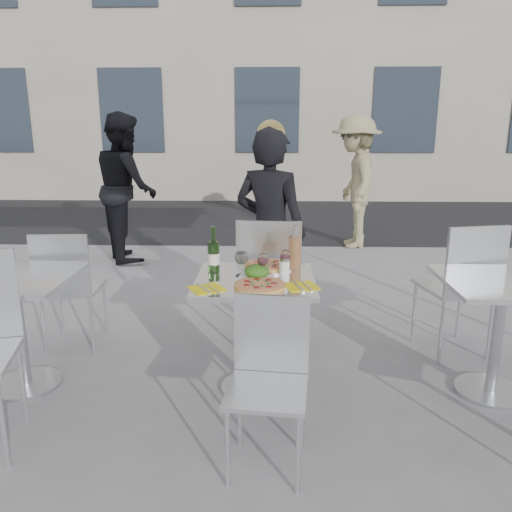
{
  "coord_description": "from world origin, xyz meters",
  "views": [
    {
      "loc": [
        0.09,
        -2.91,
        1.64
      ],
      "look_at": [
        0.0,
        0.15,
        0.85
      ],
      "focal_mm": 35.0,
      "sensor_mm": 36.0,
      "label": 1
    }
  ],
  "objects_px": {
    "side_table_right": "(500,313)",
    "wine_bottle": "(214,255)",
    "woman_diner": "(270,232)",
    "side_table_left": "(17,308)",
    "chair_far": "(270,273)",
    "carafe": "(295,253)",
    "main_table": "(255,311)",
    "pizza_far": "(267,266)",
    "pizza_near": "(260,285)",
    "napkin_left": "(207,288)",
    "side_chair_lfar": "(67,281)",
    "chair_near": "(269,368)",
    "wineglass_white_a": "(240,259)",
    "side_chair_rfar": "(464,280)",
    "wineglass_white_b": "(243,259)",
    "pedestrian_a": "(126,187)",
    "wineglass_red_b": "(285,257)",
    "pedestrian_b": "(355,182)",
    "salad_plate": "(257,273)",
    "sugar_shaker": "(284,267)",
    "wineglass_red_a": "(263,261)",
    "napkin_right": "(301,286)"
  },
  "relations": [
    {
      "from": "side_chair_rfar",
      "to": "wineglass_white_b",
      "type": "bearing_deg",
      "value": 4.39
    },
    {
      "from": "chair_near",
      "to": "side_chair_rfar",
      "type": "xyz_separation_m",
      "value": [
        1.38,
        1.2,
        0.09
      ]
    },
    {
      "from": "chair_far",
      "to": "chair_near",
      "type": "xyz_separation_m",
      "value": [
        -0.0,
        -1.29,
        -0.1
      ]
    },
    {
      "from": "side_table_right",
      "to": "pedestrian_b",
      "type": "relative_size",
      "value": 0.41
    },
    {
      "from": "chair_near",
      "to": "woman_diner",
      "type": "height_order",
      "value": "woman_diner"
    },
    {
      "from": "wineglass_white_b",
      "to": "wineglass_red_b",
      "type": "relative_size",
      "value": 1.0
    },
    {
      "from": "side_chair_rfar",
      "to": "pizza_near",
      "type": "distance_m",
      "value": 1.61
    },
    {
      "from": "pedestrian_b",
      "to": "pizza_far",
      "type": "height_order",
      "value": "pedestrian_b"
    },
    {
      "from": "pedestrian_a",
      "to": "pizza_near",
      "type": "height_order",
      "value": "pedestrian_a"
    },
    {
      "from": "side_table_right",
      "to": "carafe",
      "type": "bearing_deg",
      "value": 171.93
    },
    {
      "from": "wineglass_white_a",
      "to": "pedestrian_a",
      "type": "bearing_deg",
      "value": 116.64
    },
    {
      "from": "chair_near",
      "to": "wineglass_white_a",
      "type": "xyz_separation_m",
      "value": [
        -0.18,
        0.73,
        0.36
      ]
    },
    {
      "from": "side_table_right",
      "to": "chair_near",
      "type": "height_order",
      "value": "chair_near"
    },
    {
      "from": "woman_diner",
      "to": "pedestrian_b",
      "type": "xyz_separation_m",
      "value": [
        1.16,
        3.04,
        0.08
      ]
    },
    {
      "from": "chair_far",
      "to": "wine_bottle",
      "type": "relative_size",
      "value": 3.44
    },
    {
      "from": "side_chair_rfar",
      "to": "woman_diner",
      "type": "relative_size",
      "value": 0.61
    },
    {
      "from": "pizza_far",
      "to": "wineglass_white_b",
      "type": "distance_m",
      "value": 0.24
    },
    {
      "from": "side_chair_lfar",
      "to": "woman_diner",
      "type": "relative_size",
      "value": 0.55
    },
    {
      "from": "pedestrian_b",
      "to": "sugar_shaker",
      "type": "xyz_separation_m",
      "value": [
        -1.07,
        -3.99,
        -0.1
      ]
    },
    {
      "from": "woman_diner",
      "to": "side_table_left",
      "type": "bearing_deg",
      "value": 57.22
    },
    {
      "from": "pedestrian_b",
      "to": "napkin_left",
      "type": "distance_m",
      "value": 4.54
    },
    {
      "from": "pedestrian_a",
      "to": "napkin_right",
      "type": "height_order",
      "value": "pedestrian_a"
    },
    {
      "from": "pedestrian_a",
      "to": "pedestrian_b",
      "type": "xyz_separation_m",
      "value": [
        2.97,
        0.77,
        -0.01
      ]
    },
    {
      "from": "chair_near",
      "to": "side_table_left",
      "type": "bearing_deg",
      "value": 163.34
    },
    {
      "from": "side_table_right",
      "to": "napkin_right",
      "type": "xyz_separation_m",
      "value": [
        -1.23,
        -0.16,
        0.21
      ]
    },
    {
      "from": "main_table",
      "to": "wineglass_white_b",
      "type": "relative_size",
      "value": 4.76
    },
    {
      "from": "pedestrian_b",
      "to": "salad_plate",
      "type": "height_order",
      "value": "pedestrian_b"
    },
    {
      "from": "main_table",
      "to": "side_table_right",
      "type": "bearing_deg",
      "value": 0.0
    },
    {
      "from": "wineglass_white_a",
      "to": "main_table",
      "type": "bearing_deg",
      "value": -27.72
    },
    {
      "from": "pizza_near",
      "to": "napkin_left",
      "type": "distance_m",
      "value": 0.3
    },
    {
      "from": "main_table",
      "to": "pizza_far",
      "type": "relative_size",
      "value": 2.22
    },
    {
      "from": "salad_plate",
      "to": "wineglass_white_a",
      "type": "xyz_separation_m",
      "value": [
        -0.11,
        0.05,
        0.07
      ]
    },
    {
      "from": "chair_far",
      "to": "wineglass_red_b",
      "type": "relative_size",
      "value": 6.44
    },
    {
      "from": "napkin_right",
      "to": "napkin_left",
      "type": "bearing_deg",
      "value": 170.29
    },
    {
      "from": "chair_near",
      "to": "napkin_right",
      "type": "xyz_separation_m",
      "value": [
        0.18,
        0.52,
        0.26
      ]
    },
    {
      "from": "chair_far",
      "to": "carafe",
      "type": "distance_m",
      "value": 0.54
    },
    {
      "from": "woman_diner",
      "to": "pedestrian_a",
      "type": "xyz_separation_m",
      "value": [
        -1.81,
        2.27,
        0.09
      ]
    },
    {
      "from": "pedestrian_b",
      "to": "wineglass_red_a",
      "type": "xyz_separation_m",
      "value": [
        -1.2,
        -4.05,
        -0.05
      ]
    },
    {
      "from": "side_table_left",
      "to": "salad_plate",
      "type": "xyz_separation_m",
      "value": [
        1.51,
        -0.0,
        0.25
      ]
    },
    {
      "from": "pedestrian_a",
      "to": "pizza_far",
      "type": "relative_size",
      "value": 5.4
    },
    {
      "from": "pizza_near",
      "to": "wine_bottle",
      "type": "distance_m",
      "value": 0.43
    },
    {
      "from": "pedestrian_a",
      "to": "pedestrian_b",
      "type": "distance_m",
      "value": 3.07
    },
    {
      "from": "wineglass_white_b",
      "to": "pedestrian_a",
      "type": "bearing_deg",
      "value": 116.91
    },
    {
      "from": "napkin_left",
      "to": "pedestrian_a",
      "type": "bearing_deg",
      "value": 81.57
    },
    {
      "from": "wine_bottle",
      "to": "wineglass_white_a",
      "type": "distance_m",
      "value": 0.18
    },
    {
      "from": "wineglass_red_b",
      "to": "sugar_shaker",
      "type": "bearing_deg",
      "value": -103.19
    },
    {
      "from": "side_table_right",
      "to": "wine_bottle",
      "type": "bearing_deg",
      "value": 176.29
    },
    {
      "from": "pizza_near",
      "to": "carafe",
      "type": "distance_m",
      "value": 0.43
    },
    {
      "from": "side_chair_lfar",
      "to": "pizza_near",
      "type": "distance_m",
      "value": 1.64
    },
    {
      "from": "carafe",
      "to": "side_table_right",
      "type": "bearing_deg",
      "value": -8.07
    }
  ]
}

